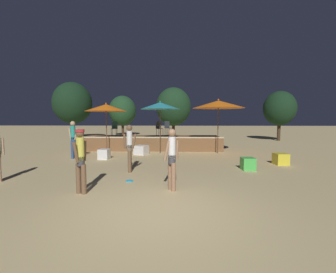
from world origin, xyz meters
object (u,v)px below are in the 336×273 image
at_px(cube_seat_1, 248,164).
at_px(background_tree_0, 280,108).
at_px(patio_umbrella_1, 218,104).
at_px(cube_seat_3, 281,159).
at_px(frisbee_disc, 129,181).
at_px(patio_umbrella_2, 106,108).
at_px(bistro_chair_1, 159,127).
at_px(person_0, 73,138).
at_px(person_3, 81,158).
at_px(background_tree_3, 72,103).
at_px(background_tree_2, 123,111).
at_px(cube_seat_2, 141,150).
at_px(bistro_chair_2, 167,127).
at_px(bistro_chair_0, 114,127).
at_px(person_2, 130,147).
at_px(cube_seat_0, 104,154).
at_px(person_4, 172,158).
at_px(patio_umbrella_0, 160,106).
at_px(background_tree_1, 173,107).

distance_m(cube_seat_1, background_tree_0, 13.68).
relative_size(patio_umbrella_1, cube_seat_3, 5.42).
height_order(patio_umbrella_1, frisbee_disc, patio_umbrella_1).
height_order(patio_umbrella_2, bistro_chair_1, patio_umbrella_2).
bearing_deg(bistro_chair_1, person_0, -172.34).
relative_size(person_3, background_tree_3, 0.31).
relative_size(background_tree_2, background_tree_3, 0.84).
xyz_separation_m(cube_seat_2, background_tree_2, (-4.33, 13.91, 2.63)).
bearing_deg(bistro_chair_1, cube_seat_2, -144.76).
height_order(cube_seat_2, bistro_chair_2, bistro_chair_2).
xyz_separation_m(cube_seat_2, bistro_chair_0, (-1.95, 1.80, 1.18)).
height_order(person_2, bistro_chair_0, bistro_chair_0).
bearing_deg(frisbee_disc, cube_seat_0, 117.92).
relative_size(patio_umbrella_1, frisbee_disc, 13.39).
xyz_separation_m(cube_seat_0, bistro_chair_2, (2.87, 4.45, 1.18)).
bearing_deg(background_tree_2, person_0, -85.48).
xyz_separation_m(person_0, person_4, (4.91, -4.78, -0.12)).
xyz_separation_m(patio_umbrella_2, cube_seat_3, (8.37, -2.98, -2.31)).
xyz_separation_m(cube_seat_1, cube_seat_2, (-4.62, 3.53, 0.01)).
xyz_separation_m(person_3, bistro_chair_2, (1.87, 9.40, 0.49)).
distance_m(person_0, person_3, 5.73).
relative_size(bistro_chair_0, background_tree_0, 0.21).
height_order(cube_seat_0, bistro_chair_2, bistro_chair_2).
height_order(patio_umbrella_0, background_tree_0, background_tree_0).
relative_size(cube_seat_2, background_tree_0, 0.19).
bearing_deg(background_tree_3, background_tree_1, -3.44).
height_order(cube_seat_2, background_tree_3, background_tree_3).
distance_m(patio_umbrella_1, background_tree_3, 15.27).
distance_m(cube_seat_3, bistro_chair_2, 7.49).
xyz_separation_m(patio_umbrella_0, person_3, (-1.55, -6.90, -1.72)).
relative_size(background_tree_0, background_tree_2, 0.95).
height_order(cube_seat_0, bistro_chair_0, bistro_chair_0).
bearing_deg(person_0, background_tree_1, -10.58).
bearing_deg(frisbee_disc, patio_umbrella_0, 84.63).
xyz_separation_m(patio_umbrella_1, person_4, (-2.45, -6.67, -1.84)).
distance_m(patio_umbrella_2, person_4, 7.80).
relative_size(patio_umbrella_1, background_tree_1, 0.63).
bearing_deg(cube_seat_3, background_tree_3, 140.39).
distance_m(bistro_chair_0, background_tree_3, 10.08).
bearing_deg(cube_seat_1, cube_seat_3, 31.70).
bearing_deg(patio_umbrella_1, frisbee_disc, -122.77).
height_order(cube_seat_3, bistro_chair_2, bistro_chair_2).
distance_m(background_tree_0, background_tree_1, 9.43).
bearing_deg(person_3, patio_umbrella_2, -60.42).
bearing_deg(frisbee_disc, person_4, -31.38).
xyz_separation_m(cube_seat_0, background_tree_0, (12.60, 9.75, 2.61)).
height_order(patio_umbrella_0, cube_seat_1, patio_umbrella_0).
relative_size(person_3, background_tree_1, 0.35).
xyz_separation_m(person_0, background_tree_2, (-1.20, 15.23, 1.87)).
height_order(person_4, background_tree_1, background_tree_1).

